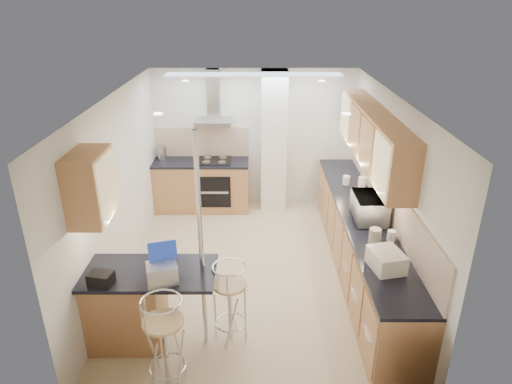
{
  "coord_description": "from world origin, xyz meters",
  "views": [
    {
      "loc": [
        0.05,
        -5.57,
        3.66
      ],
      "look_at": [
        0.04,
        0.2,
        1.15
      ],
      "focal_mm": 32.0,
      "sensor_mm": 36.0,
      "label": 1
    }
  ],
  "objects_px": {
    "bar_stool_near": "(165,343)",
    "bar_stool_end": "(230,303)",
    "laptop": "(162,273)",
    "microwave": "(370,208)",
    "bread_bin": "(386,260)"
  },
  "relations": [
    {
      "from": "bar_stool_near",
      "to": "bar_stool_end",
      "type": "bearing_deg",
      "value": 35.42
    },
    {
      "from": "laptop",
      "to": "bar_stool_near",
      "type": "xyz_separation_m",
      "value": [
        0.07,
        -0.43,
        -0.53
      ]
    },
    {
      "from": "bar_stool_near",
      "to": "bar_stool_end",
      "type": "height_order",
      "value": "bar_stool_near"
    },
    {
      "from": "bar_stool_near",
      "to": "bar_stool_end",
      "type": "relative_size",
      "value": 1.06
    },
    {
      "from": "microwave",
      "to": "laptop",
      "type": "height_order",
      "value": "microwave"
    },
    {
      "from": "laptop",
      "to": "bread_bin",
      "type": "xyz_separation_m",
      "value": [
        2.36,
        0.29,
        -0.02
      ]
    },
    {
      "from": "bar_stool_near",
      "to": "laptop",
      "type": "bearing_deg",
      "value": 85.75
    },
    {
      "from": "bar_stool_near",
      "to": "bread_bin",
      "type": "xyz_separation_m",
      "value": [
        2.3,
        0.72,
        0.5
      ]
    },
    {
      "from": "microwave",
      "to": "bar_stool_end",
      "type": "xyz_separation_m",
      "value": [
        -1.78,
        -1.21,
        -0.6
      ]
    },
    {
      "from": "bar_stool_near",
      "to": "bread_bin",
      "type": "height_order",
      "value": "bread_bin"
    },
    {
      "from": "microwave",
      "to": "bar_stool_end",
      "type": "relative_size",
      "value": 0.62
    },
    {
      "from": "microwave",
      "to": "bar_stool_near",
      "type": "xyz_separation_m",
      "value": [
        -2.38,
        -1.89,
        -0.57
      ]
    },
    {
      "from": "bar_stool_end",
      "to": "microwave",
      "type": "bearing_deg",
      "value": -16.61
    },
    {
      "from": "laptop",
      "to": "bread_bin",
      "type": "bearing_deg",
      "value": -9.4
    },
    {
      "from": "microwave",
      "to": "laptop",
      "type": "distance_m",
      "value": 2.85
    }
  ]
}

